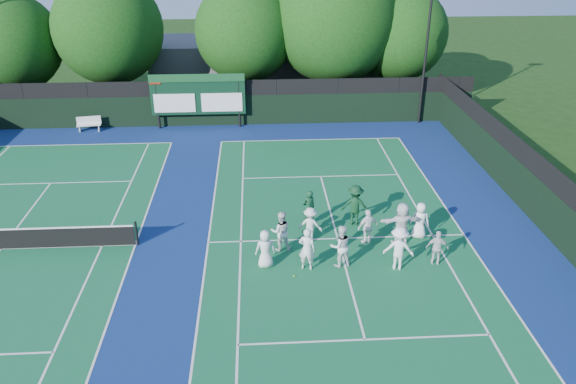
{
  "coord_description": "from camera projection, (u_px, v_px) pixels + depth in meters",
  "views": [
    {
      "loc": [
        -3.33,
        -19.43,
        12.27
      ],
      "look_at": [
        -2.0,
        3.0,
        1.3
      ],
      "focal_mm": 35.0,
      "sensor_mm": 36.0,
      "label": 1
    }
  ],
  "objects": [
    {
      "name": "tree_a",
      "position": [
        15.0,
        45.0,
        37.47
      ],
      "size": [
        6.53,
        6.53,
        8.11
      ],
      "color": "#321A0D",
      "rests_on": "ground"
    },
    {
      "name": "court_apron",
      "position": [
        196.0,
        243.0,
        23.57
      ],
      "size": [
        34.0,
        32.0,
        0.01
      ],
      "primitive_type": "cube",
      "color": "navy",
      "rests_on": "ground"
    },
    {
      "name": "player_front_0",
      "position": [
        265.0,
        249.0,
        21.66
      ],
      "size": [
        0.83,
        0.59,
        1.59
      ],
      "primitive_type": "imported",
      "rotation": [
        0.0,
        0.0,
        3.25
      ],
      "color": "silver",
      "rests_on": "ground"
    },
    {
      "name": "ground",
      "position": [
        341.0,
        251.0,
        23.0
      ],
      "size": [
        120.0,
        120.0,
        0.0
      ],
      "primitive_type": "plane",
      "color": "#15320D",
      "rests_on": "ground"
    },
    {
      "name": "tennis_ball_0",
      "position": [
        294.0,
        276.0,
        21.35
      ],
      "size": [
        0.07,
        0.07,
        0.07
      ],
      "primitive_type": "sphere",
      "color": "#B0C917",
      "rests_on": "ground"
    },
    {
      "name": "player_back_0",
      "position": [
        281.0,
        231.0,
        22.75
      ],
      "size": [
        0.88,
        0.7,
        1.73
      ],
      "primitive_type": "imported",
      "rotation": [
        0.0,
        0.0,
        3.2
      ],
      "color": "silver",
      "rests_on": "ground"
    },
    {
      "name": "tree_d",
      "position": [
        337.0,
        22.0,
        38.08
      ],
      "size": [
        8.57,
        8.57,
        10.43
      ],
      "color": "#321A0D",
      "rests_on": "ground"
    },
    {
      "name": "tree_e",
      "position": [
        402.0,
        36.0,
        38.74
      ],
      "size": [
        6.42,
        6.42,
        8.36
      ],
      "color": "#321A0D",
      "rests_on": "ground"
    },
    {
      "name": "near_court",
      "position": [
        338.0,
        238.0,
        23.89
      ],
      "size": [
        11.05,
        23.85,
        0.01
      ],
      "color": "#125931",
      "rests_on": "ground"
    },
    {
      "name": "player_front_4",
      "position": [
        437.0,
        248.0,
        21.84
      ],
      "size": [
        0.92,
        0.54,
        1.46
      ],
      "primitive_type": "imported",
      "rotation": [
        0.0,
        0.0,
        2.92
      ],
      "color": "silver",
      "rests_on": "ground"
    },
    {
      "name": "tennis_ball_4",
      "position": [
        307.0,
        218.0,
        25.43
      ],
      "size": [
        0.07,
        0.07,
        0.07
      ],
      "primitive_type": "sphere",
      "color": "#B0C917",
      "rests_on": "ground"
    },
    {
      "name": "player_front_2",
      "position": [
        341.0,
        246.0,
        21.69
      ],
      "size": [
        0.96,
        0.81,
        1.75
      ],
      "primitive_type": "imported",
      "rotation": [
        0.0,
        0.0,
        3.32
      ],
      "color": "white",
      "rests_on": "ground"
    },
    {
      "name": "player_front_1",
      "position": [
        307.0,
        249.0,
        21.47
      ],
      "size": [
        0.74,
        0.59,
        1.78
      ],
      "primitive_type": "imported",
      "rotation": [
        0.0,
        0.0,
        2.87
      ],
      "color": "white",
      "rests_on": "ground"
    },
    {
      "name": "back_fence",
      "position": [
        215.0,
        105.0,
        36.43
      ],
      "size": [
        34.0,
        0.08,
        3.0
      ],
      "color": "black",
      "rests_on": "ground"
    },
    {
      "name": "light_pole_right",
      "position": [
        429.0,
        26.0,
        34.72
      ],
      "size": [
        1.2,
        0.3,
        10.12
      ],
      "color": "black",
      "rests_on": "ground"
    },
    {
      "name": "coach_right",
      "position": [
        355.0,
        205.0,
        24.64
      ],
      "size": [
        1.32,
        0.9,
        1.89
      ],
      "primitive_type": "imported",
      "rotation": [
        0.0,
        0.0,
        2.97
      ],
      "color": "#0E331A",
      "rests_on": "ground"
    },
    {
      "name": "player_back_2",
      "position": [
        368.0,
        227.0,
        23.23
      ],
      "size": [
        0.99,
        0.67,
        1.57
      ],
      "primitive_type": "imported",
      "rotation": [
        0.0,
        0.0,
        3.49
      ],
      "color": "white",
      "rests_on": "ground"
    },
    {
      "name": "player_front_3",
      "position": [
        399.0,
        248.0,
        21.49
      ],
      "size": [
        1.29,
        0.92,
        1.81
      ],
      "primitive_type": "imported",
      "rotation": [
        0.0,
        0.0,
        2.92
      ],
      "color": "white",
      "rests_on": "ground"
    },
    {
      "name": "coach_left",
      "position": [
        309.0,
        208.0,
        24.62
      ],
      "size": [
        0.72,
        0.6,
        1.68
      ],
      "primitive_type": "imported",
      "rotation": [
        0.0,
        0.0,
        3.51
      ],
      "color": "#103D22",
      "rests_on": "ground"
    },
    {
      "name": "player_back_3",
      "position": [
        402.0,
        223.0,
        23.18
      ],
      "size": [
        1.77,
        0.68,
        1.87
      ],
      "primitive_type": "imported",
      "rotation": [
        0.0,
        0.0,
        3.21
      ],
      "color": "white",
      "rests_on": "ground"
    },
    {
      "name": "bench",
      "position": [
        89.0,
        123.0,
        35.81
      ],
      "size": [
        1.54,
        0.64,
        0.95
      ],
      "color": "silver",
      "rests_on": "ground"
    },
    {
      "name": "player_back_1",
      "position": [
        310.0,
        225.0,
        23.4
      ],
      "size": [
        1.12,
        0.81,
        1.55
      ],
      "primitive_type": "imported",
      "rotation": [
        0.0,
        0.0,
        2.89
      ],
      "color": "silver",
      "rests_on": "ground"
    },
    {
      "name": "divider_fence_right",
      "position": [
        549.0,
        205.0,
        23.78
      ],
      "size": [
        0.08,
        32.0,
        3.0
      ],
      "color": "black",
      "rests_on": "ground"
    },
    {
      "name": "tennis_ball_1",
      "position": [
        354.0,
        213.0,
        25.9
      ],
      "size": [
        0.07,
        0.07,
        0.07
      ],
      "primitive_type": "sphere",
      "color": "#B0C917",
      "rests_on": "ground"
    },
    {
      "name": "clubhouse",
      "position": [
        272.0,
        66.0,
        43.54
      ],
      "size": [
        18.0,
        6.0,
        4.0
      ],
      "primitive_type": "cube",
      "color": "#535358",
      "rests_on": "ground"
    },
    {
      "name": "tennis_ball_5",
      "position": [
        395.0,
        267.0,
        21.92
      ],
      "size": [
        0.07,
        0.07,
        0.07
      ],
      "primitive_type": "sphere",
      "color": "#B0C917",
      "rests_on": "ground"
    },
    {
      "name": "tree_b",
      "position": [
        111.0,
        32.0,
        37.47
      ],
      "size": [
        7.28,
        7.28,
        9.3
      ],
      "color": "#321A0D",
      "rests_on": "ground"
    },
    {
      "name": "scoreboard",
      "position": [
        198.0,
        95.0,
        35.64
      ],
      "size": [
        6.0,
        0.21,
        3.55
      ],
      "color": "black",
      "rests_on": "ground"
    },
    {
      "name": "left_court",
      "position": [
        1.0,
        249.0,
        23.14
      ],
      "size": [
        11.05,
        23.85,
        0.01
      ],
      "color": "#125931",
      "rests_on": "ground"
    },
    {
      "name": "player_back_4",
      "position": [
        420.0,
        220.0,
        23.67
      ],
      "size": [
        0.91,
        0.72,
        1.62
      ],
      "primitive_type": "imported",
      "rotation": [
        0.0,
        0.0,
        2.84
      ],
      "color": "white",
      "rests_on": "ground"
    },
    {
      "name": "tree_c",
      "position": [
        247.0,
        34.0,
        38.06
      ],
      "size": [
        6.76,
        6.76,
        8.79
      ],
      "color": "#321A0D",
      "rests_on": "ground"
    }
  ]
}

